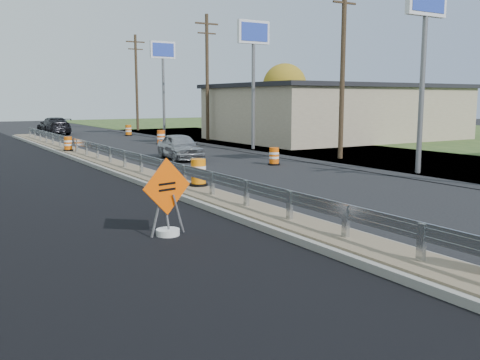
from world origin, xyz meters
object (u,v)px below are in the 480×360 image
barrel_median_mid (198,173)px  car_dark_far (54,126)px  barrel_shoulder_near (274,157)px  barrel_shoulder_far (128,131)px  car_silver (180,146)px  caution_sign (168,216)px  barrel_median_far (68,144)px  barrel_shoulder_mid (161,138)px

barrel_median_mid → car_dark_far: car_dark_far is taller
barrel_shoulder_near → barrel_shoulder_far: size_ratio=0.90×
car_silver → car_dark_far: 24.19m
caution_sign → car_dark_far: caution_sign is taller
barrel_median_mid → barrel_median_far: size_ratio=1.14×
barrel_shoulder_near → car_silver: 5.41m
barrel_shoulder_near → car_silver: (-2.81, 4.61, 0.27)m
barrel_shoulder_far → car_dark_far: (-5.10, 5.18, 0.32)m
barrel_shoulder_mid → caution_sign: bearing=-112.7°
caution_sign → car_silver: bearing=50.8°
barrel_median_far → car_silver: size_ratio=0.20×
barrel_shoulder_mid → car_dark_far: bearing=105.0°
barrel_median_far → barrel_shoulder_near: (7.30, -10.00, -0.21)m
caution_sign → barrel_median_far: bearing=69.5°
barrel_shoulder_mid → barrel_shoulder_far: 9.81m
barrel_median_mid → barrel_median_far: bearing=92.7°
car_silver → barrel_median_far: bearing=136.2°
caution_sign → barrel_shoulder_mid: size_ratio=1.84×
barrel_shoulder_near → car_dark_far: (-3.98, 28.78, 0.36)m
barrel_shoulder_far → caution_sign: bearing=-108.2°
barrel_median_mid → barrel_shoulder_near: barrel_median_mid is taller
barrel_median_mid → car_silver: bearing=68.4°
barrel_shoulder_near → barrel_shoulder_mid: 13.85m
barrel_median_far → barrel_shoulder_far: barrel_median_far is taller
car_silver → car_dark_far: bearing=99.2°
caution_sign → barrel_median_far: 19.97m
barrel_median_mid → barrel_shoulder_mid: barrel_median_mid is taller
barrel_median_far → barrel_shoulder_mid: 8.27m
barrel_shoulder_far → car_dark_far: car_dark_far is taller
barrel_shoulder_mid → barrel_median_far: bearing=-152.3°
car_silver → barrel_shoulder_far: bearing=84.7°
caution_sign → barrel_shoulder_near: bearing=31.7°
barrel_median_mid → car_dark_far: bearing=85.6°
barrel_median_far → car_silver: car_silver is taller
barrel_median_mid → barrel_median_far: 14.96m
barrel_median_far → barrel_shoulder_mid: size_ratio=0.81×
barrel_median_far → car_silver: bearing=-50.2°
caution_sign → barrel_median_mid: (3.27, 4.86, 0.21)m
barrel_median_mid → barrel_shoulder_mid: bearing=70.6°
caution_sign → car_silver: size_ratio=0.46×
barrel_median_mid → barrel_shoulder_near: size_ratio=1.09×
car_silver → barrel_shoulder_mid: bearing=79.4°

